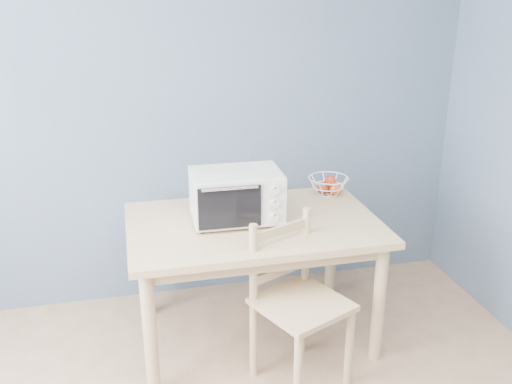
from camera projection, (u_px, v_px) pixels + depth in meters
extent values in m
cube|color=slate|center=(156.00, 105.00, 3.49)|extent=(4.00, 0.01, 2.60)
cube|color=tan|center=(254.00, 225.00, 3.20)|extent=(1.40, 0.90, 0.04)
cylinder|color=tan|center=(150.00, 334.00, 2.86)|extent=(0.07, 0.07, 0.71)
cylinder|color=tan|center=(379.00, 303.00, 3.12)|extent=(0.07, 0.07, 0.71)
cylinder|color=tan|center=(143.00, 266.00, 3.53)|extent=(0.07, 0.07, 0.71)
cylinder|color=tan|center=(331.00, 246.00, 3.80)|extent=(0.07, 0.07, 0.71)
cube|color=beige|center=(236.00, 195.00, 3.15)|extent=(0.50, 0.34, 0.27)
cube|color=black|center=(225.00, 196.00, 3.14)|extent=(0.32, 0.29, 0.21)
cube|color=black|center=(230.00, 208.00, 2.98)|extent=(0.33, 0.02, 0.23)
cylinder|color=silver|center=(230.00, 189.00, 2.92)|extent=(0.30, 0.02, 0.02)
cube|color=beige|center=(274.00, 203.00, 3.04)|extent=(0.14, 0.01, 0.25)
cylinder|color=black|center=(203.00, 231.00, 3.04)|extent=(0.03, 0.03, 0.02)
cylinder|color=black|center=(278.00, 225.00, 3.13)|extent=(0.03, 0.03, 0.02)
cylinder|color=black|center=(197.00, 214.00, 3.27)|extent=(0.03, 0.03, 0.02)
cylinder|color=black|center=(268.00, 208.00, 3.36)|extent=(0.03, 0.03, 0.02)
cylinder|color=silver|center=(275.00, 190.00, 3.00)|extent=(0.05, 0.02, 0.05)
cylinder|color=silver|center=(275.00, 204.00, 3.02)|extent=(0.05, 0.02, 0.05)
cylinder|color=silver|center=(275.00, 217.00, 3.05)|extent=(0.05, 0.02, 0.05)
torus|color=white|center=(329.00, 178.00, 3.54)|extent=(0.27, 0.27, 0.01)
torus|color=white|center=(328.00, 186.00, 3.56)|extent=(0.21, 0.21, 0.01)
torus|color=white|center=(328.00, 194.00, 3.58)|extent=(0.12, 0.12, 0.01)
sphere|color=red|center=(322.00, 188.00, 3.57)|extent=(0.08, 0.08, 0.08)
sphere|color=#DA5919|center=(335.00, 189.00, 3.56)|extent=(0.08, 0.08, 0.08)
sphere|color=#F5975F|center=(326.00, 186.00, 3.61)|extent=(0.07, 0.07, 0.07)
sphere|color=red|center=(330.00, 181.00, 3.55)|extent=(0.07, 0.07, 0.07)
cube|color=tan|center=(302.00, 304.00, 2.92)|extent=(0.55, 0.55, 0.03)
cylinder|color=tan|center=(298.00, 374.00, 2.77)|extent=(0.04, 0.04, 0.45)
cylinder|color=tan|center=(349.00, 347.00, 2.97)|extent=(0.04, 0.04, 0.45)
cylinder|color=tan|center=(254.00, 340.00, 3.03)|extent=(0.04, 0.04, 0.45)
cylinder|color=tan|center=(303.00, 317.00, 3.23)|extent=(0.04, 0.04, 0.45)
cylinder|color=tan|center=(253.00, 265.00, 2.87)|extent=(0.04, 0.04, 0.45)
cylinder|color=tan|center=(306.00, 246.00, 3.08)|extent=(0.04, 0.04, 0.45)
cube|color=tan|center=(280.00, 271.00, 3.01)|extent=(0.33, 0.16, 0.05)
cube|color=tan|center=(281.00, 251.00, 2.97)|extent=(0.33, 0.16, 0.05)
cube|color=tan|center=(281.00, 230.00, 2.93)|extent=(0.33, 0.16, 0.05)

